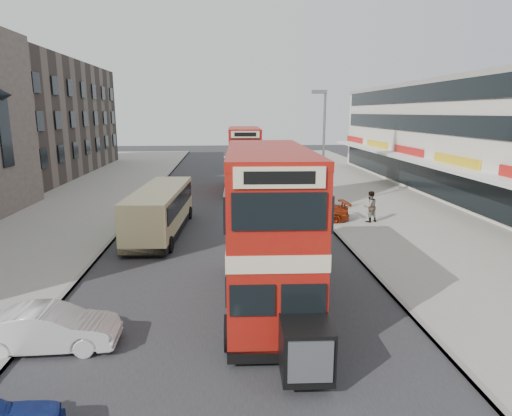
# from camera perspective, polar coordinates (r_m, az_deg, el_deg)

# --- Properties ---
(ground) EXTENTS (160.00, 160.00, 0.00)m
(ground) POSITION_cam_1_polar(r_m,az_deg,el_deg) (13.16, -3.27, -18.29)
(ground) COLOR #28282B
(ground) RESTS_ON ground
(road_surface) EXTENTS (12.00, 90.00, 0.01)m
(road_surface) POSITION_cam_1_polar(r_m,az_deg,el_deg) (32.03, -3.89, 0.24)
(road_surface) COLOR #28282B
(road_surface) RESTS_ON ground
(pavement_right) EXTENTS (12.00, 90.00, 0.15)m
(pavement_right) POSITION_cam_1_polar(r_m,az_deg,el_deg) (34.23, 16.63, 0.66)
(pavement_right) COLOR gray
(pavement_right) RESTS_ON ground
(pavement_left) EXTENTS (12.00, 90.00, 0.15)m
(pavement_left) POSITION_cam_1_polar(r_m,az_deg,el_deg) (34.15, -24.46, 0.03)
(pavement_left) COLOR gray
(pavement_left) RESTS_ON ground
(kerb_left) EXTENTS (0.20, 90.00, 0.16)m
(kerb_left) POSITION_cam_1_polar(r_m,az_deg,el_deg) (32.57, -14.68, 0.19)
(kerb_left) COLOR gray
(kerb_left) RESTS_ON ground
(kerb_right) EXTENTS (0.20, 90.00, 0.16)m
(kerb_right) POSITION_cam_1_polar(r_m,az_deg,el_deg) (32.61, 6.89, 0.53)
(kerb_right) COLOR gray
(kerb_right) RESTS_ON ground
(brick_terrace) EXTENTS (14.00, 28.00, 12.00)m
(brick_terrace) POSITION_cam_1_polar(r_m,az_deg,el_deg) (53.97, -28.60, 10.12)
(brick_terrace) COLOR #66594C
(brick_terrace) RESTS_ON ground
(commercial_row) EXTENTS (9.90, 46.20, 9.30)m
(commercial_row) POSITION_cam_1_polar(r_m,az_deg,el_deg) (38.95, 27.11, 8.05)
(commercial_row) COLOR beige
(commercial_row) RESTS_ON ground
(street_lamp) EXTENTS (1.00, 0.20, 8.12)m
(street_lamp) POSITION_cam_1_polar(r_m,az_deg,el_deg) (30.13, 8.64, 8.56)
(street_lamp) COLOR slate
(street_lamp) RESTS_ON ground
(bus_main) EXTENTS (2.95, 9.79, 5.35)m
(bus_main) POSITION_cam_1_polar(r_m,az_deg,el_deg) (15.12, 1.54, -2.54)
(bus_main) COLOR black
(bus_main) RESTS_ON ground
(bus_second) EXTENTS (2.84, 9.55, 5.22)m
(bus_second) POSITION_cam_1_polar(r_m,az_deg,el_deg) (38.15, -1.50, 6.39)
(bus_second) COLOR black
(bus_second) RESTS_ON ground
(coach) EXTENTS (2.86, 9.19, 2.40)m
(coach) POSITION_cam_1_polar(r_m,az_deg,el_deg) (25.03, -12.28, -0.14)
(coach) COLOR black
(coach) RESTS_ON ground
(car_left_front) EXTENTS (3.87, 1.41, 1.27)m
(car_left_front) POSITION_cam_1_polar(r_m,az_deg,el_deg) (14.33, -25.22, -13.97)
(car_left_front) COLOR silver
(car_left_front) RESTS_ON ground
(car_right_a) EXTENTS (4.81, 2.26, 1.36)m
(car_right_a) POSITION_cam_1_polar(r_m,az_deg,el_deg) (27.11, 7.05, -0.59)
(car_right_a) COLOR #9E2F0F
(car_right_a) RESTS_ON ground
(car_right_b) EXTENTS (3.95, 2.03, 1.07)m
(car_right_b) POSITION_cam_1_polar(r_m,az_deg,el_deg) (33.24, 5.24, 1.59)
(car_right_b) COLOR #CF4714
(car_right_b) RESTS_ON ground
(car_right_c) EXTENTS (4.05, 2.00, 1.33)m
(car_right_c) POSITION_cam_1_polar(r_m,az_deg,el_deg) (45.87, 1.50, 4.77)
(car_right_c) COLOR #6184C2
(car_right_c) RESTS_ON ground
(pedestrian_near) EXTENTS (0.83, 0.69, 1.92)m
(pedestrian_near) POSITION_cam_1_polar(r_m,az_deg,el_deg) (27.48, 14.57, 0.20)
(pedestrian_near) COLOR gray
(pedestrian_near) RESTS_ON pavement_right
(cyclist) EXTENTS (0.69, 1.94, 2.20)m
(cyclist) POSITION_cam_1_polar(r_m,az_deg,el_deg) (29.82, 3.73, 0.77)
(cyclist) COLOR gray
(cyclist) RESTS_ON ground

